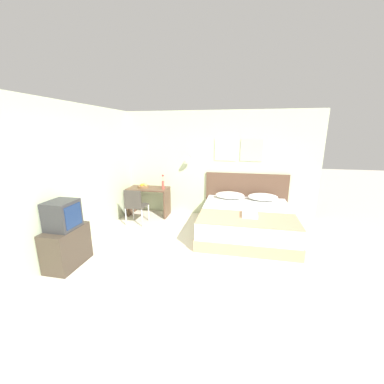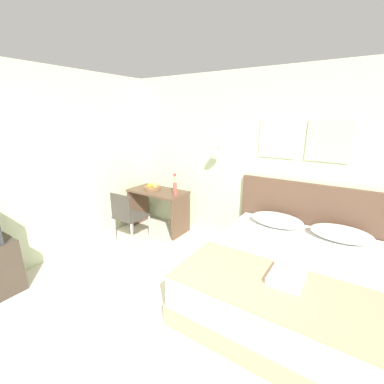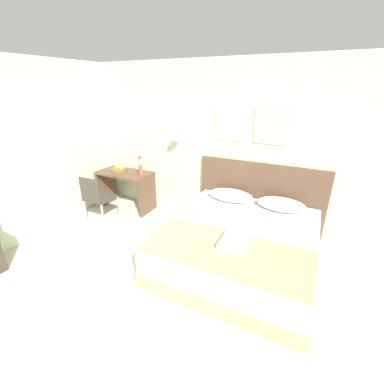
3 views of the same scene
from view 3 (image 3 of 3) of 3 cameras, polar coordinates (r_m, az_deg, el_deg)
ground_plane at (r=2.96m, az=-22.81°, el=-29.35°), size 24.00×24.00×0.00m
wall_back at (r=4.42m, az=4.14°, el=10.46°), size 5.22×0.31×2.65m
bed at (r=3.57m, az=10.43°, el=-11.51°), size 1.91×2.06×0.55m
headboard at (r=4.35m, az=14.64°, el=-1.00°), size 2.03×0.06×1.13m
pillow_left at (r=4.15m, az=8.62°, el=-0.70°), size 0.70×0.42×0.16m
pillow_right at (r=4.01m, az=19.25°, el=-2.60°), size 0.70×0.42×0.16m
throw_blanket at (r=2.94m, az=7.46°, el=-12.81°), size 1.85×0.82×0.02m
folded_towel_near_foot at (r=3.02m, az=9.24°, el=-10.90°), size 0.29×0.35×0.06m
desk at (r=5.11m, az=-14.51°, el=1.79°), size 1.04×0.55×0.74m
desk_chair at (r=4.68m, az=-20.58°, el=-0.85°), size 0.44×0.44×0.86m
fruit_bowl at (r=5.11m, az=-15.90°, el=4.89°), size 0.29×0.29×0.12m
flower_vase at (r=4.70m, az=-11.39°, el=5.16°), size 0.07×0.07×0.37m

